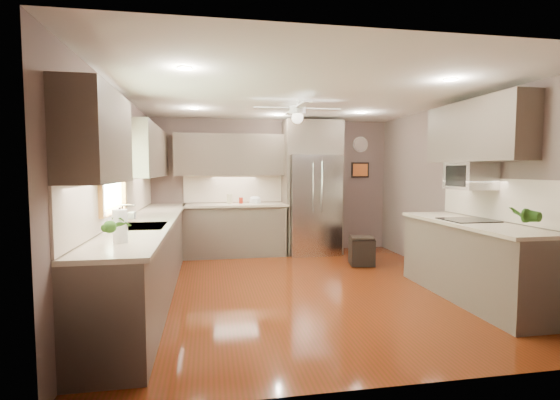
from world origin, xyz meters
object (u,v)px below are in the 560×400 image
object	(u,v)px
microwave	(470,176)
paper_towel	(120,226)
potted_plant_left	(117,225)
stool	(362,251)
canister_d	(241,200)
refrigerator	(312,190)
bowl	(255,202)
soap_bottle	(132,215)
potted_plant_right	(524,215)
canister_c	(230,199)

from	to	relation	value
microwave	paper_towel	xyz separation A→B (m)	(-3.96, -0.99, -0.40)
potted_plant_left	paper_towel	xyz separation A→B (m)	(0.00, 0.12, -0.02)
stool	canister_d	bearing A→B (deg)	148.54
refrigerator	microwave	world-z (taller)	refrigerator
bowl	refrigerator	size ratio (longest dim) A/B	0.09
bowl	canister_d	bearing A→B (deg)	-174.17
stool	microwave	bearing A→B (deg)	-64.13
bowl	paper_towel	world-z (taller)	paper_towel
soap_bottle	potted_plant_left	world-z (taller)	potted_plant_left
soap_bottle	paper_towel	bearing A→B (deg)	-83.83
potted_plant_right	bowl	size ratio (longest dim) A/B	1.55
paper_towel	stool	bearing A→B (deg)	39.26
bowl	refrigerator	distance (m)	1.09
potted_plant_left	soap_bottle	bearing A→B (deg)	95.56
potted_plant_right	paper_towel	xyz separation A→B (m)	(-3.83, 0.05, -0.02)
microwave	paper_towel	world-z (taller)	microwave
potted_plant_right	stool	distance (m)	2.86
soap_bottle	potted_plant_right	world-z (taller)	potted_plant_right
canister_c	refrigerator	size ratio (longest dim) A/B	0.07
refrigerator	stool	size ratio (longest dim) A/B	5.32
canister_d	refrigerator	distance (m)	1.33
potted_plant_right	microwave	world-z (taller)	microwave
bowl	stool	bearing A→B (deg)	-36.04
canister_d	potted_plant_right	world-z (taller)	potted_plant_right
paper_towel	microwave	bearing A→B (deg)	14.06
soap_bottle	potted_plant_right	size ratio (longest dim) A/B	0.53
potted_plant_left	bowl	bearing A→B (deg)	67.87
refrigerator	soap_bottle	bearing A→B (deg)	-139.85
canister_d	potted_plant_left	world-z (taller)	potted_plant_left
soap_bottle	refrigerator	distance (m)	3.65
canister_d	microwave	bearing A→B (deg)	-46.11
potted_plant_left	potted_plant_right	world-z (taller)	same
canister_c	potted_plant_right	world-z (taller)	potted_plant_right
canister_c	bowl	bearing A→B (deg)	-3.90
potted_plant_right	potted_plant_left	bearing A→B (deg)	-178.98
potted_plant_right	refrigerator	xyz separation A→B (m)	(-1.20, 3.75, 0.08)
potted_plant_right	soap_bottle	bearing A→B (deg)	160.62
soap_bottle	paper_towel	distance (m)	1.36
canister_c	paper_towel	size ratio (longest dim) A/B	0.57
stool	potted_plant_right	bearing A→B (deg)	-76.21
refrigerator	canister_c	bearing A→B (deg)	176.19
soap_bottle	microwave	world-z (taller)	microwave
canister_c	soap_bottle	distance (m)	2.76
potted_plant_right	paper_towel	bearing A→B (deg)	179.28
canister_d	soap_bottle	xyz separation A→B (m)	(-1.46, -2.39, 0.03)
canister_d	paper_towel	bearing A→B (deg)	-109.38
canister_d	microwave	world-z (taller)	microwave
refrigerator	potted_plant_right	bearing A→B (deg)	-72.30
canister_d	stool	bearing A→B (deg)	-31.46
bowl	microwave	world-z (taller)	microwave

